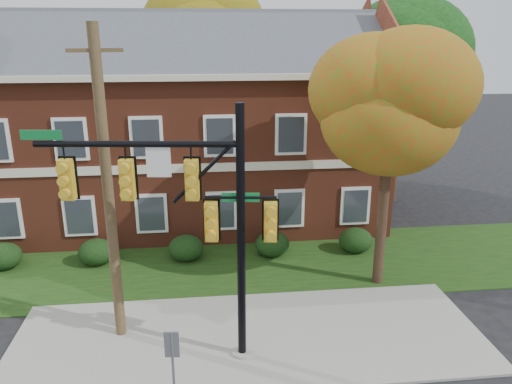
{
  "coord_description": "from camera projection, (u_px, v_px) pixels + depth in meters",
  "views": [
    {
      "loc": [
        -1.25,
        -11.85,
        8.74
      ],
      "look_at": [
        0.41,
        3.0,
        3.97
      ],
      "focal_mm": 35.0,
      "sensor_mm": 36.0,
      "label": 1
    }
  ],
  "objects": [
    {
      "name": "ground",
      "position": [
        253.0,
        359.0,
        14.01
      ],
      "size": [
        120.0,
        120.0,
        0.0
      ],
      "primitive_type": "plane",
      "color": "black",
      "rests_on": "ground"
    },
    {
      "name": "sidewalk",
      "position": [
        250.0,
        337.0,
        14.94
      ],
      "size": [
        14.0,
        5.0,
        0.08
      ],
      "primitive_type": "cube",
      "color": "gray",
      "rests_on": "ground"
    },
    {
      "name": "grass_strip",
      "position": [
        237.0,
        265.0,
        19.68
      ],
      "size": [
        30.0,
        6.0,
        0.04
      ],
      "primitive_type": "cube",
      "color": "#193811",
      "rests_on": "ground"
    },
    {
      "name": "apartment_building",
      "position": [
        184.0,
        116.0,
        23.6
      ],
      "size": [
        18.8,
        8.8,
        9.74
      ],
      "color": "brown",
      "rests_on": "ground"
    },
    {
      "name": "hedge_far_left",
      "position": [
        3.0,
        256.0,
        19.24
      ],
      "size": [
        1.4,
        1.26,
        1.05
      ],
      "primitive_type": "ellipsoid",
      "color": "black",
      "rests_on": "ground"
    },
    {
      "name": "hedge_left",
      "position": [
        96.0,
        252.0,
        19.61
      ],
      "size": [
        1.4,
        1.26,
        1.05
      ],
      "primitive_type": "ellipsoid",
      "color": "black",
      "rests_on": "ground"
    },
    {
      "name": "hedge_center",
      "position": [
        186.0,
        248.0,
        19.98
      ],
      "size": [
        1.4,
        1.26,
        1.05
      ],
      "primitive_type": "ellipsoid",
      "color": "black",
      "rests_on": "ground"
    },
    {
      "name": "hedge_right",
      "position": [
        272.0,
        244.0,
        20.35
      ],
      "size": [
        1.4,
        1.26,
        1.05
      ],
      "primitive_type": "ellipsoid",
      "color": "black",
      "rests_on": "ground"
    },
    {
      "name": "hedge_far_right",
      "position": [
        356.0,
        240.0,
        20.72
      ],
      "size": [
        1.4,
        1.26,
        1.05
      ],
      "primitive_type": "ellipsoid",
      "color": "black",
      "rests_on": "ground"
    },
    {
      "name": "tree_near_right",
      "position": [
        400.0,
        100.0,
        16.2
      ],
      "size": [
        4.5,
        4.25,
        8.58
      ],
      "color": "black",
      "rests_on": "ground"
    },
    {
      "name": "tree_right_rear",
      "position": [
        413.0,
        46.0,
        24.66
      ],
      "size": [
        6.3,
        5.95,
        10.62
      ],
      "color": "black",
      "rests_on": "ground"
    },
    {
      "name": "tree_far_rear",
      "position": [
        207.0,
        31.0,
        29.99
      ],
      "size": [
        6.84,
        6.46,
        11.52
      ],
      "color": "black",
      "rests_on": "ground"
    },
    {
      "name": "traffic_signal",
      "position": [
        191.0,
        209.0,
        12.8
      ],
      "size": [
        6.38,
        0.99,
        7.15
      ],
      "rotation": [
        0.0,
        0.0,
        -0.12
      ],
      "color": "gray",
      "rests_on": "ground"
    },
    {
      "name": "utility_pole",
      "position": [
        108.0,
        191.0,
        13.74
      ],
      "size": [
        1.41,
        0.34,
        9.03
      ],
      "rotation": [
        0.0,
        0.0,
        0.14
      ],
      "color": "#4B3923",
      "rests_on": "ground"
    },
    {
      "name": "sign_post",
      "position": [
        173.0,
        360.0,
        11.41
      ],
      "size": [
        0.34,
        0.08,
        2.35
      ],
      "rotation": [
        0.0,
        0.0,
        -0.11
      ],
      "color": "slate",
      "rests_on": "ground"
    }
  ]
}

